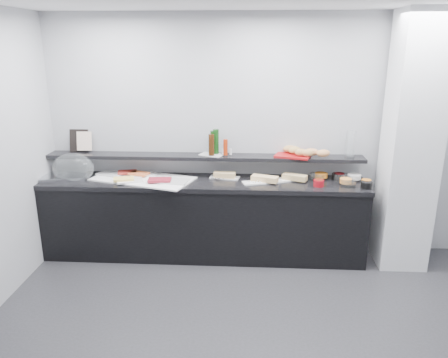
# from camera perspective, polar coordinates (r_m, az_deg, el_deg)

# --- Properties ---
(ground) EXTENTS (5.00, 5.00, 0.00)m
(ground) POSITION_cam_1_polar(r_m,az_deg,el_deg) (3.76, 5.96, -21.71)
(ground) COLOR #2D2D30
(ground) RESTS_ON ground
(back_wall) EXTENTS (5.00, 0.02, 2.70)m
(back_wall) POSITION_cam_1_polar(r_m,az_deg,el_deg) (5.03, 5.52, 5.57)
(back_wall) COLOR #A9ABB0
(back_wall) RESTS_ON ground
(column) EXTENTS (0.50, 0.50, 2.70)m
(column) POSITION_cam_1_polar(r_m,az_deg,el_deg) (4.98, 23.23, 4.14)
(column) COLOR white
(column) RESTS_ON ground
(buffet_cabinet) EXTENTS (3.60, 0.60, 0.85)m
(buffet_cabinet) POSITION_cam_1_polar(r_m,az_deg,el_deg) (5.04, -2.68, -5.37)
(buffet_cabinet) COLOR black
(buffet_cabinet) RESTS_ON ground
(counter_top) EXTENTS (3.62, 0.62, 0.05)m
(counter_top) POSITION_cam_1_polar(r_m,az_deg,el_deg) (4.88, -2.75, -0.49)
(counter_top) COLOR black
(counter_top) RESTS_ON buffet_cabinet
(wall_shelf) EXTENTS (3.60, 0.25, 0.04)m
(wall_shelf) POSITION_cam_1_polar(r_m,az_deg,el_deg) (4.98, -2.58, 2.92)
(wall_shelf) COLOR black
(wall_shelf) RESTS_ON back_wall
(cloche_base) EXTENTS (0.55, 0.43, 0.04)m
(cloche_base) POSITION_cam_1_polar(r_m,az_deg,el_deg) (5.28, -20.15, 0.32)
(cloche_base) COLOR silver
(cloche_base) RESTS_ON counter_top
(cloche_dome) EXTENTS (0.47, 0.32, 0.34)m
(cloche_dome) POSITION_cam_1_polar(r_m,az_deg,el_deg) (5.19, -19.11, 1.36)
(cloche_dome) COLOR white
(cloche_dome) RESTS_ON cloche_base
(linen_runner) EXTENTS (1.22, 0.83, 0.01)m
(linen_runner) POSITION_cam_1_polar(r_m,az_deg,el_deg) (4.99, -10.54, 0.03)
(linen_runner) COLOR white
(linen_runner) RESTS_ON counter_top
(platter_meat_a) EXTENTS (0.33, 0.28, 0.01)m
(platter_meat_a) POSITION_cam_1_polar(r_m,az_deg,el_deg) (5.21, -14.65, 0.66)
(platter_meat_a) COLOR silver
(platter_meat_a) RESTS_ON linen_runner
(food_meat_a) EXTENTS (0.23, 0.17, 0.02)m
(food_meat_a) POSITION_cam_1_polar(r_m,az_deg,el_deg) (5.17, -12.52, 0.90)
(food_meat_a) COLOR maroon
(food_meat_a) RESTS_ON platter_meat_a
(platter_salmon) EXTENTS (0.32, 0.27, 0.01)m
(platter_salmon) POSITION_cam_1_polar(r_m,az_deg,el_deg) (5.12, -10.63, 0.64)
(platter_salmon) COLOR silver
(platter_salmon) RESTS_ON linen_runner
(food_salmon) EXTENTS (0.25, 0.20, 0.02)m
(food_salmon) POSITION_cam_1_polar(r_m,az_deg,el_deg) (5.09, -11.04, 0.71)
(food_salmon) COLOR orange
(food_salmon) RESTS_ON platter_salmon
(platter_cheese) EXTENTS (0.32, 0.27, 0.01)m
(platter_cheese) POSITION_cam_1_polar(r_m,az_deg,el_deg) (4.91, -12.22, -0.19)
(platter_cheese) COLOR white
(platter_cheese) RESTS_ON linen_runner
(food_cheese) EXTENTS (0.25, 0.20, 0.02)m
(food_cheese) POSITION_cam_1_polar(r_m,az_deg,el_deg) (4.92, -12.98, 0.02)
(food_cheese) COLOR #FFD963
(food_cheese) RESTS_ON platter_cheese
(platter_meat_b) EXTENTS (0.37, 0.28, 0.01)m
(platter_meat_b) POSITION_cam_1_polar(r_m,az_deg,el_deg) (4.81, -6.69, -0.27)
(platter_meat_b) COLOR silver
(platter_meat_b) RESTS_ON linen_runner
(food_meat_b) EXTENTS (0.26, 0.18, 0.02)m
(food_meat_b) POSITION_cam_1_polar(r_m,az_deg,el_deg) (4.81, -8.42, -0.11)
(food_meat_b) COLOR maroon
(food_meat_b) RESTS_ON platter_meat_b
(sandwich_plate_left) EXTENTS (0.35, 0.20, 0.01)m
(sandwich_plate_left) POSITION_cam_1_polar(r_m,az_deg,el_deg) (4.96, 0.09, 0.20)
(sandwich_plate_left) COLOR white
(sandwich_plate_left) RESTS_ON counter_top
(sandwich_food_left) EXTENTS (0.25, 0.11, 0.06)m
(sandwich_food_left) POSITION_cam_1_polar(r_m,az_deg,el_deg) (4.92, 0.07, 0.54)
(sandwich_food_left) COLOR #DBB273
(sandwich_food_left) RESTS_ON sandwich_plate_left
(tongs_left) EXTENTS (0.16, 0.04, 0.01)m
(tongs_left) POSITION_cam_1_polar(r_m,az_deg,el_deg) (4.88, -0.88, 0.08)
(tongs_left) COLOR silver
(tongs_left) RESTS_ON sandwich_plate_left
(sandwich_plate_mid) EXTENTS (0.34, 0.22, 0.01)m
(sandwich_plate_mid) POSITION_cam_1_polar(r_m,az_deg,el_deg) (4.79, 4.36, -0.45)
(sandwich_plate_mid) COLOR white
(sandwich_plate_mid) RESTS_ON counter_top
(sandwich_food_mid) EXTENTS (0.31, 0.20, 0.06)m
(sandwich_food_mid) POSITION_cam_1_polar(r_m,az_deg,el_deg) (4.81, 5.33, 0.04)
(sandwich_food_mid) COLOR #E5B978
(sandwich_food_mid) RESTS_ON sandwich_plate_mid
(tongs_mid) EXTENTS (0.16, 0.02, 0.01)m
(tongs_mid) POSITION_cam_1_polar(r_m,az_deg,el_deg) (4.76, 4.13, -0.41)
(tongs_mid) COLOR silver
(tongs_mid) RESTS_ON sandwich_plate_mid
(sandwich_plate_right) EXTENTS (0.38, 0.28, 0.01)m
(sandwich_plate_right) POSITION_cam_1_polar(r_m,az_deg,el_deg) (4.92, 7.92, -0.10)
(sandwich_plate_right) COLOR white
(sandwich_plate_right) RESTS_ON counter_top
(sandwich_food_right) EXTENTS (0.29, 0.21, 0.06)m
(sandwich_food_right) POSITION_cam_1_polar(r_m,az_deg,el_deg) (4.90, 9.22, 0.23)
(sandwich_food_right) COLOR tan
(sandwich_food_right) RESTS_ON sandwich_plate_right
(tongs_right) EXTENTS (0.14, 0.09, 0.01)m
(tongs_right) POSITION_cam_1_polar(r_m,az_deg,el_deg) (4.90, 6.99, 0.01)
(tongs_right) COLOR silver
(tongs_right) RESTS_ON sandwich_plate_right
(bowl_glass_fruit) EXTENTS (0.19, 0.19, 0.07)m
(bowl_glass_fruit) POSITION_cam_1_polar(r_m,az_deg,el_deg) (5.00, 12.06, 0.28)
(bowl_glass_fruit) COLOR silver
(bowl_glass_fruit) RESTS_ON counter_top
(fill_glass_fruit) EXTENTS (0.14, 0.14, 0.05)m
(fill_glass_fruit) POSITION_cam_1_polar(r_m,az_deg,el_deg) (5.03, 12.57, 0.49)
(fill_glass_fruit) COLOR orange
(fill_glass_fruit) RESTS_ON bowl_glass_fruit
(bowl_black_jam) EXTENTS (0.14, 0.14, 0.07)m
(bowl_black_jam) POSITION_cam_1_polar(r_m,az_deg,el_deg) (5.06, 14.60, 0.31)
(bowl_black_jam) COLOR black
(bowl_black_jam) RESTS_ON counter_top
(fill_black_jam) EXTENTS (0.14, 0.14, 0.05)m
(fill_black_jam) POSITION_cam_1_polar(r_m,az_deg,el_deg) (5.07, 14.82, 0.47)
(fill_black_jam) COLOR #510B0E
(fill_black_jam) RESTS_ON bowl_black_jam
(bowl_glass_cream) EXTENTS (0.22, 0.22, 0.07)m
(bowl_glass_cream) POSITION_cam_1_polar(r_m,az_deg,el_deg) (5.04, 15.20, 0.20)
(bowl_glass_cream) COLOR silver
(bowl_glass_cream) RESTS_ON counter_top
(fill_glass_cream) EXTENTS (0.17, 0.17, 0.05)m
(fill_glass_cream) POSITION_cam_1_polar(r_m,az_deg,el_deg) (5.07, 16.65, 0.31)
(fill_glass_cream) COLOR white
(fill_glass_cream) RESTS_ON bowl_glass_cream
(bowl_red_jam) EXTENTS (0.12, 0.12, 0.07)m
(bowl_red_jam) POSITION_cam_1_polar(r_m,az_deg,el_deg) (4.78, 12.27, -0.52)
(bowl_red_jam) COLOR maroon
(bowl_red_jam) RESTS_ON counter_top
(fill_red_jam) EXTENTS (0.10, 0.10, 0.05)m
(fill_red_jam) POSITION_cam_1_polar(r_m,az_deg,el_deg) (4.78, 12.29, -0.34)
(fill_red_jam) COLOR #5C1B0D
(fill_red_jam) RESTS_ON bowl_red_jam
(bowl_glass_salmon) EXTENTS (0.16, 0.16, 0.07)m
(bowl_glass_salmon) POSITION_cam_1_polar(r_m,az_deg,el_deg) (4.84, 15.98, -0.56)
(bowl_glass_salmon) COLOR silver
(bowl_glass_salmon) RESTS_ON counter_top
(fill_glass_salmon) EXTENTS (0.17, 0.17, 0.05)m
(fill_glass_salmon) POSITION_cam_1_polar(r_m,az_deg,el_deg) (4.89, 15.62, -0.22)
(fill_glass_salmon) COLOR orange
(fill_glass_salmon) RESTS_ON bowl_glass_salmon
(bowl_black_fruit) EXTENTS (0.12, 0.12, 0.07)m
(bowl_black_fruit) POSITION_cam_1_polar(r_m,az_deg,el_deg) (4.85, 18.13, -0.73)
(bowl_black_fruit) COLOR black
(bowl_black_fruit) RESTS_ON counter_top
(fill_black_fruit) EXTENTS (0.13, 0.13, 0.05)m
(fill_black_fruit) POSITION_cam_1_polar(r_m,az_deg,el_deg) (4.91, 18.08, -0.36)
(fill_black_fruit) COLOR #C86D1B
(fill_black_fruit) RESTS_ON bowl_black_fruit
(framed_print) EXTENTS (0.22, 0.07, 0.26)m
(framed_print) POSITION_cam_1_polar(r_m,az_deg,el_deg) (5.39, -18.41, 4.80)
(framed_print) COLOR black
(framed_print) RESTS_ON wall_shelf
(print_art) EXTENTS (0.18, 0.06, 0.22)m
(print_art) POSITION_cam_1_polar(r_m,az_deg,el_deg) (5.34, -17.79, 4.74)
(print_art) COLOR beige
(print_art) RESTS_ON framed_print
(condiment_tray) EXTENTS (0.30, 0.25, 0.01)m
(condiment_tray) POSITION_cam_1_polar(r_m,az_deg,el_deg) (4.96, -1.62, 3.20)
(condiment_tray) COLOR white
(condiment_tray) RESTS_ON wall_shelf
(bottle_green_a) EXTENTS (0.07, 0.07, 0.26)m
(bottle_green_a) POSITION_cam_1_polar(r_m,az_deg,el_deg) (4.97, -1.46, 4.81)
(bottle_green_a) COLOR #0F340E
(bottle_green_a) RESTS_ON condiment_tray
(bottle_brown) EXTENTS (0.06, 0.06, 0.24)m
(bottle_brown) POSITION_cam_1_polar(r_m,az_deg,el_deg) (4.88, -1.65, 4.48)
(bottle_brown) COLOR #381C0A
(bottle_brown) RESTS_ON condiment_tray
(bottle_green_b) EXTENTS (0.08, 0.08, 0.28)m
(bottle_green_b) POSITION_cam_1_polar(r_m,az_deg,el_deg) (4.96, -1.06, 4.92)
(bottle_green_b) COLOR #113E11
(bottle_green_b) RESTS_ON condiment_tray
(bottle_hot) EXTENTS (0.06, 0.06, 0.18)m
(bottle_hot) POSITION_cam_1_polar(r_m,az_deg,el_deg) (4.90, 0.20, 4.17)
(bottle_hot) COLOR #AD2C0C
(bottle_hot) RESTS_ON condiment_tray
(shaker_salt) EXTENTS (0.04, 0.04, 0.07)m
(shaker_salt) POSITION_cam_1_polar(r_m,az_deg,el_deg) (4.93, -0.10, 3.59)
(shaker_salt) COLOR silver
(shaker_salt) RESTS_ON condiment_tray
(shaker_pepper) EXTENTS (0.03, 0.03, 0.07)m
(shaker_pepper) POSITION_cam_1_polar(r_m,az_deg,el_deg) (4.92, 0.88, 3.58)
(shaker_pepper) COLOR white
(shaker_pepper) RESTS_ON condiment_tray
(bread_tray) EXTENTS (0.44, 0.37, 0.02)m
(bread_tray) POSITION_cam_1_polar(r_m,az_deg,el_deg) (4.97, 8.98, 3.05)
(bread_tray) COLOR #A51114
(bread_tray) RESTS_ON wall_shelf
(bread_roll_nw) EXTENTS (0.18, 0.14, 0.08)m
(bread_roll_nw) POSITION_cam_1_polar(r_m,az_deg,el_deg) (5.06, 8.58, 3.91)
(bread_roll_nw) COLOR #BE8848
(bread_roll_nw) RESTS_ON bread_tray
(bread_roll_n) EXTENTS (0.17, 0.12, 0.08)m
(bread_roll_n) POSITION_cam_1_polar(r_m,az_deg,el_deg) (5.04, 8.98, 3.84)
(bread_roll_n) COLOR #B17743
(bread_roll_n) RESTS_ON bread_tray
(bread_roll_sw) EXTENTS (0.16, 0.13, 0.08)m
(bread_roll_sw) POSITION_cam_1_polar(r_m,az_deg,el_deg) (4.91, 10.03, 3.45)
(bread_roll_sw) COLOR #B88246
(bread_roll_sw) RESTS_ON bread_tray
(bread_roll_s) EXTENTS (0.14, 0.11, 0.08)m
(bread_roll_s) POSITION_cam_1_polar(r_m,az_deg,el_deg) (4.90, 10.88, 3.37)
(bread_roll_s) COLOR tan
(bread_roll_s) RESTS_ON bread_tray
(bread_roll_se) EXTENTS (0.18, 0.15, 0.08)m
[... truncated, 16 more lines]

